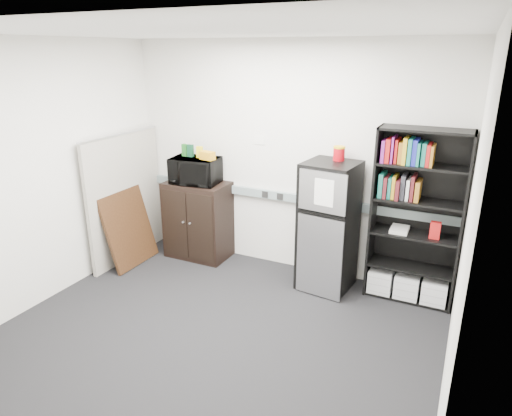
# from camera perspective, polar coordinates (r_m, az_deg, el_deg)

# --- Properties ---
(floor) EXTENTS (4.00, 4.00, 0.00)m
(floor) POSITION_cam_1_polar(r_m,az_deg,el_deg) (4.49, -5.33, -15.76)
(floor) COLOR black
(floor) RESTS_ON ground
(wall_back) EXTENTS (4.00, 0.02, 2.70)m
(wall_back) POSITION_cam_1_polar(r_m,az_deg,el_deg) (5.40, 3.83, 6.07)
(wall_back) COLOR silver
(wall_back) RESTS_ON floor
(wall_right) EXTENTS (0.02, 3.50, 2.70)m
(wall_right) POSITION_cam_1_polar(r_m,az_deg,el_deg) (3.36, 24.70, -3.93)
(wall_right) COLOR silver
(wall_right) RESTS_ON floor
(wall_left) EXTENTS (0.02, 3.50, 2.70)m
(wall_left) POSITION_cam_1_polar(r_m,az_deg,el_deg) (5.19, -25.18, 3.75)
(wall_left) COLOR silver
(wall_left) RESTS_ON floor
(ceiling) EXTENTS (4.00, 3.50, 0.02)m
(ceiling) POSITION_cam_1_polar(r_m,az_deg,el_deg) (3.69, -6.69, 21.11)
(ceiling) COLOR white
(ceiling) RESTS_ON wall_back
(electrical_raceway) EXTENTS (3.92, 0.05, 0.10)m
(electrical_raceway) POSITION_cam_1_polar(r_m,az_deg,el_deg) (5.49, 3.61, 1.43)
(electrical_raceway) COLOR gray
(electrical_raceway) RESTS_ON wall_back
(wall_note) EXTENTS (0.14, 0.00, 0.10)m
(wall_note) POSITION_cam_1_polar(r_m,az_deg,el_deg) (5.49, 0.43, 8.47)
(wall_note) COLOR white
(wall_note) RESTS_ON wall_back
(bookshelf) EXTENTS (0.90, 0.34, 1.85)m
(bookshelf) POSITION_cam_1_polar(r_m,az_deg,el_deg) (5.00, 19.36, -1.31)
(bookshelf) COLOR black
(bookshelf) RESTS_ON floor
(cubicle_partition) EXTENTS (0.06, 1.30, 1.62)m
(cubicle_partition) POSITION_cam_1_polar(r_m,az_deg,el_deg) (5.97, -15.98, 1.30)
(cubicle_partition) COLOR gray
(cubicle_partition) RESTS_ON floor
(cabinet) EXTENTS (0.79, 0.53, 0.99)m
(cabinet) POSITION_cam_1_polar(r_m,az_deg,el_deg) (5.93, -7.24, -1.47)
(cabinet) COLOR black
(cabinet) RESTS_ON floor
(microwave) EXTENTS (0.63, 0.47, 0.32)m
(microwave) POSITION_cam_1_polar(r_m,az_deg,el_deg) (5.72, -7.60, 4.66)
(microwave) COLOR black
(microwave) RESTS_ON cabinet
(snack_box_a) EXTENTS (0.08, 0.06, 0.15)m
(snack_box_a) POSITION_cam_1_polar(r_m,az_deg,el_deg) (5.78, -8.88, 7.16)
(snack_box_a) COLOR #1C621E
(snack_box_a) RESTS_ON microwave
(snack_box_b) EXTENTS (0.07, 0.05, 0.15)m
(snack_box_b) POSITION_cam_1_polar(r_m,az_deg,el_deg) (5.73, -8.20, 7.10)
(snack_box_b) COLOR #0D3A22
(snack_box_b) RESTS_ON microwave
(snack_box_c) EXTENTS (0.07, 0.06, 0.14)m
(snack_box_c) POSITION_cam_1_polar(r_m,az_deg,el_deg) (5.66, -7.07, 6.95)
(snack_box_c) COLOR yellow
(snack_box_c) RESTS_ON microwave
(snack_bag) EXTENTS (0.19, 0.13, 0.10)m
(snack_bag) POSITION_cam_1_polar(r_m,az_deg,el_deg) (5.55, -6.10, 6.53)
(snack_bag) COLOR orange
(snack_bag) RESTS_ON microwave
(refrigerator) EXTENTS (0.60, 0.63, 1.45)m
(refrigerator) POSITION_cam_1_polar(r_m,az_deg,el_deg) (5.08, 9.00, -2.35)
(refrigerator) COLOR black
(refrigerator) RESTS_ON floor
(coffee_can) EXTENTS (0.13, 0.13, 0.17)m
(coffee_can) POSITION_cam_1_polar(r_m,az_deg,el_deg) (4.96, 10.35, 6.85)
(coffee_can) COLOR #A60711
(coffee_can) RESTS_ON refrigerator
(framed_poster) EXTENTS (0.28, 0.74, 0.93)m
(framed_poster) POSITION_cam_1_polar(r_m,az_deg,el_deg) (5.90, -15.61, -2.38)
(framed_poster) COLOR black
(framed_poster) RESTS_ON floor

